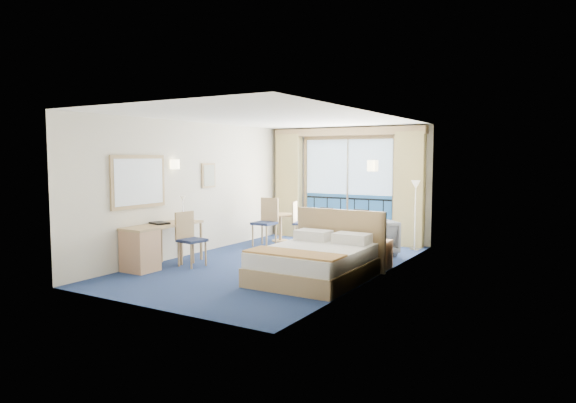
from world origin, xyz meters
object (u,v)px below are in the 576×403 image
object	(u,v)px
bed	(316,261)
desk_chair	(189,235)
table_chair_b	(267,219)
floor_lamp	(416,198)
armchair	(374,237)
round_table	(280,221)
desk	(145,246)
table_chair_a	(299,220)
nightstand	(379,254)

from	to	relation	value
bed	desk_chair	distance (m)	2.53
bed	table_chair_b	bearing A→B (deg)	136.83
floor_lamp	armchair	bearing A→B (deg)	-120.68
floor_lamp	round_table	size ratio (longest dim) A/B	2.08
desk	table_chair_a	bearing A→B (deg)	76.52
round_table	floor_lamp	bearing A→B (deg)	8.18
round_table	desk_chair	bearing A→B (deg)	-90.34
desk_chair	table_chair_a	xyz separation A→B (m)	(0.52, 3.19, -0.02)
floor_lamp	table_chair_b	bearing A→B (deg)	-160.51
bed	round_table	bearing A→B (deg)	130.19
bed	table_chair_a	distance (m)	3.58
desk	round_table	size ratio (longest dim) A/B	2.28
armchair	table_chair_a	distance (m)	2.11
bed	table_chair_b	size ratio (longest dim) A/B	1.88
desk	round_table	bearing A→B (deg)	83.64
nightstand	desk_chair	size ratio (longest dim) A/B	0.52
armchair	desk	size ratio (longest dim) A/B	0.49
nightstand	table_chair_a	size ratio (longest dim) A/B	0.53
desk	table_chair_a	xyz separation A→B (m)	(0.93, 3.87, 0.12)
bed	desk	bearing A→B (deg)	-162.76
nightstand	round_table	bearing A→B (deg)	152.50
desk_chair	round_table	distance (m)	3.17
armchair	desk	xyz separation A→B (m)	(-2.97, -3.36, 0.06)
desk_chair	floor_lamp	bearing A→B (deg)	-32.93
nightstand	desk	world-z (taller)	desk
table_chair_b	round_table	bearing A→B (deg)	93.57
floor_lamp	desk	world-z (taller)	floor_lamp
desk	table_chair_a	world-z (taller)	table_chair_a
desk	desk_chair	bearing A→B (deg)	58.77
floor_lamp	table_chair_b	distance (m)	3.29
nightstand	round_table	world-z (taller)	round_table
nightstand	bed	bearing A→B (deg)	-113.33
bed	desk_chair	size ratio (longest dim) A/B	2.04
desk	table_chair_a	distance (m)	3.98
round_table	bed	bearing A→B (deg)	-49.81
armchair	table_chair_a	size ratio (longest dim) A/B	0.83
bed	table_chair_a	world-z (taller)	bed
floor_lamp	nightstand	bearing A→B (deg)	-90.75
nightstand	table_chair_a	xyz separation A→B (m)	(-2.57, 1.62, 0.29)
table_chair_b	armchair	bearing A→B (deg)	4.24
armchair	desk_chair	world-z (taller)	desk_chair
floor_lamp	round_table	bearing A→B (deg)	-171.82
armchair	round_table	bearing A→B (deg)	-58.58
floor_lamp	desk_chair	size ratio (longest dim) A/B	1.51
round_table	table_chair_b	bearing A→B (deg)	-87.26
armchair	desk	distance (m)	4.48
round_table	table_chair_b	size ratio (longest dim) A/B	0.67
bed	round_table	size ratio (longest dim) A/B	2.81
bed	floor_lamp	bearing A→B (deg)	79.84
desk_chair	table_chair_b	world-z (taller)	table_chair_b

